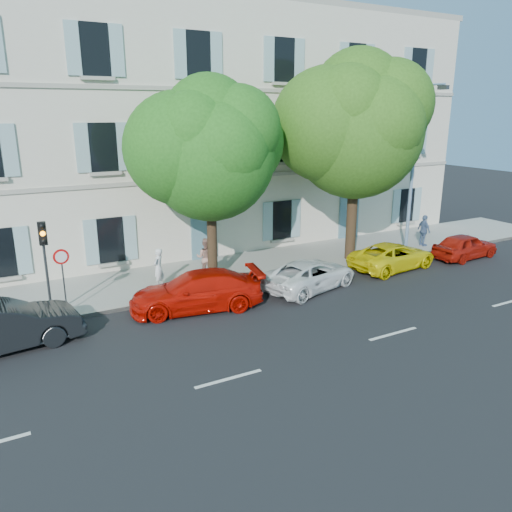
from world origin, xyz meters
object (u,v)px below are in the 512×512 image
car_dark_sedan (0,327)px  car_red_hatchback (465,246)px  car_white_coupe (310,275)px  pedestrian_b (206,257)px  pedestrian_a (158,268)px  tree_left (210,156)px  car_yellow_supercar (393,256)px  pedestrian_c (424,230)px  street_lamp (416,160)px  tree_right (356,133)px  traffic_light (44,249)px  car_red_coupe (196,291)px  road_sign (62,267)px

car_dark_sedan → car_red_hatchback: (20.65, 0.05, -0.14)m
car_white_coupe → pedestrian_b: 4.54m
car_white_coupe → pedestrian_a: (-5.49, 2.80, 0.34)m
car_white_coupe → pedestrian_b: bearing=31.1°
car_dark_sedan → tree_left: 9.70m
car_yellow_supercar → pedestrian_a: 10.69m
car_red_hatchback → pedestrian_c: size_ratio=2.23×
car_dark_sedan → street_lamp: size_ratio=0.58×
car_yellow_supercar → tree_right: size_ratio=0.47×
car_yellow_supercar → traffic_light: (-14.67, 1.30, 1.97)m
pedestrian_b → car_yellow_supercar: bearing=-163.6°
tree_right → pedestrian_c: size_ratio=5.60×
car_red_coupe → car_red_hatchback: 14.19m
pedestrian_a → tree_left: bearing=127.4°
car_red_coupe → road_sign: (-4.32, 1.58, 1.13)m
road_sign → pedestrian_b: 6.16m
car_white_coupe → pedestrian_c: size_ratio=2.64×
car_yellow_supercar → car_red_hatchback: 4.37m
traffic_light → street_lamp: bearing=0.5°
tree_left → car_white_coupe: bearing=-37.8°
pedestrian_b → car_red_coupe: bearing=95.5°
car_white_coupe → tree_left: bearing=36.8°
pedestrian_a → tree_right: bearing=132.0°
road_sign → pedestrian_a: bearing=15.7°
car_white_coupe → pedestrian_a: bearing=47.5°
tree_right → car_red_coupe: bearing=-166.4°
car_red_coupe → road_sign: road_sign is taller
car_red_coupe → car_yellow_supercar: size_ratio=1.11×
car_white_coupe → traffic_light: size_ratio=1.30×
pedestrian_a → pedestrian_c: (14.36, -0.49, 0.03)m
car_white_coupe → tree_right: size_ratio=0.47×
car_white_coupe → traffic_light: traffic_light is taller
car_yellow_supercar → road_sign: (-14.16, 1.33, 1.23)m
tree_left → street_lamp: bearing=-3.4°
traffic_light → street_lamp: street_lamp is taller
tree_right → pedestrian_b: bearing=173.7°
street_lamp → pedestrian_a: street_lamp is taller
road_sign → pedestrian_b: bearing=12.9°
car_red_hatchback → road_sign: road_sign is taller
car_white_coupe → tree_left: size_ratio=0.54×
car_dark_sedan → tree_left: size_ratio=0.58×
tree_right → car_dark_sedan: bearing=-171.2°
car_red_coupe → tree_left: bearing=155.4°
car_white_coupe → road_sign: (-9.24, 1.75, 1.23)m
tree_right → pedestrian_a: 10.76m
car_dark_sedan → pedestrian_a: bearing=-70.7°
pedestrian_c → car_red_coupe: bearing=108.7°
car_white_coupe → street_lamp: street_lamp is taller
tree_left → pedestrian_b: tree_left is taller
tree_left → tree_right: 7.21m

